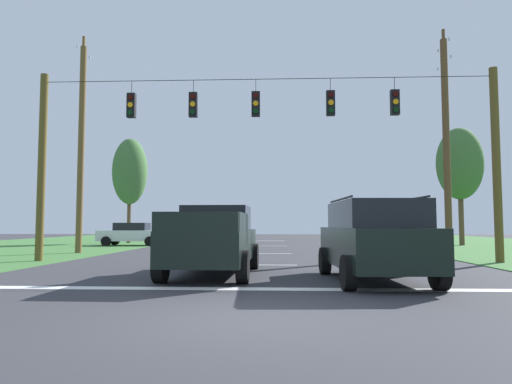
{
  "coord_description": "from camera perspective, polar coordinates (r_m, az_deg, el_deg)",
  "views": [
    {
      "loc": [
        0.55,
        -6.99,
        1.41
      ],
      "look_at": [
        -0.21,
        10.0,
        2.6
      ],
      "focal_mm": 32.51,
      "sensor_mm": 36.0,
      "label": 1
    }
  ],
  "objects": [
    {
      "name": "lane_dash_0",
      "position": [
        16.32,
        0.61,
        -8.96
      ],
      "size": [
        2.5,
        0.15,
        0.01
      ],
      "primitive_type": "cube",
      "rotation": [
        0.0,
        0.0,
        1.57
      ],
      "color": "white",
      "rests_on": "ground"
    },
    {
      "name": "lane_dash_4",
      "position": [
        40.55,
        1.78,
        -6.0
      ],
      "size": [
        2.5,
        0.15,
        0.01
      ],
      "primitive_type": "cube",
      "rotation": [
        0.0,
        0.0,
        1.57
      ],
      "color": "white",
      "rests_on": "ground"
    },
    {
      "name": "stop_bar_stripe",
      "position": [
        10.36,
        -0.54,
        -11.82
      ],
      "size": [
        14.3,
        0.45,
        0.01
      ],
      "primitive_type": "cube",
      "color": "white",
      "rests_on": "ground"
    },
    {
      "name": "ground_plane",
      "position": [
        7.15,
        -2.0,
        -15.39
      ],
      "size": [
        120.0,
        120.0,
        0.0
      ],
      "primitive_type": "plane",
      "color": "#333338"
    },
    {
      "name": "utility_pole_near_left",
      "position": [
        24.62,
        -20.71,
        5.34
      ],
      "size": [
        0.31,
        1.57,
        10.87
      ],
      "color": "brown",
      "rests_on": "ground"
    },
    {
      "name": "lane_dash_2",
      "position": [
        30.56,
        1.53,
        -6.65
      ],
      "size": [
        2.5,
        0.15,
        0.01
      ],
      "primitive_type": "cube",
      "rotation": [
        0.0,
        0.0,
        1.57
      ],
      "color": "white",
      "rests_on": "ground"
    },
    {
      "name": "pickup_truck",
      "position": [
        13.21,
        -5.18,
        -5.92
      ],
      "size": [
        2.38,
        5.44,
        1.95
      ],
      "color": "black",
      "rests_on": "ground"
    },
    {
      "name": "tree_roadside_far_right",
      "position": [
        36.34,
        -15.26,
        2.42
      ],
      "size": [
        2.6,
        2.6,
        7.92
      ],
      "color": "brown",
      "rests_on": "ground"
    },
    {
      "name": "tree_roadside_right",
      "position": [
        34.05,
        23.77,
        3.17
      ],
      "size": [
        3.02,
        3.02,
        7.92
      ],
      "color": "brown",
      "rests_on": "ground"
    },
    {
      "name": "suv_black",
      "position": [
        11.94,
        14.31,
        -5.57
      ],
      "size": [
        2.41,
        4.89,
        2.05
      ],
      "color": "black",
      "rests_on": "ground"
    },
    {
      "name": "distant_car_crossing_white",
      "position": [
        32.04,
        -15.01,
        -4.99
      ],
      "size": [
        4.34,
        2.11,
        1.52
      ],
      "color": "silver",
      "rests_on": "ground"
    },
    {
      "name": "lane_dash_3",
      "position": [
        39.72,
        1.77,
        -6.04
      ],
      "size": [
        2.5,
        0.15,
        0.01
      ],
      "primitive_type": "cube",
      "rotation": [
        0.0,
        0.0,
        1.57
      ],
      "color": "white",
      "rests_on": "ground"
    },
    {
      "name": "overhead_signal_span",
      "position": [
        17.57,
        0.9,
        5.09
      ],
      "size": [
        17.47,
        0.31,
        7.27
      ],
      "color": "brown",
      "rests_on": "ground"
    },
    {
      "name": "utility_pole_mid_right",
      "position": [
        24.33,
        22.37,
        5.88
      ],
      "size": [
        0.33,
        1.85,
        10.99
      ],
      "color": "brown",
      "rests_on": "ground"
    },
    {
      "name": "lane_dash_1",
      "position": [
        22.65,
        1.16,
        -7.57
      ],
      "size": [
        2.5,
        0.15,
        0.01
      ],
      "primitive_type": "cube",
      "rotation": [
        0.0,
        0.0,
        1.57
      ],
      "color": "white",
      "rests_on": "ground"
    }
  ]
}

